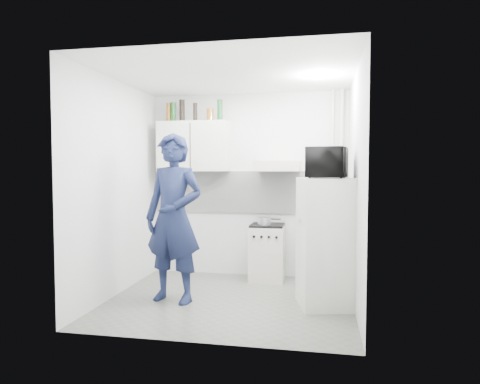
# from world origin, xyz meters

# --- Properties ---
(floor) EXTENTS (2.80, 2.80, 0.00)m
(floor) POSITION_xyz_m (0.00, 0.00, 0.00)
(floor) COLOR #575757
(floor) RESTS_ON ground
(ceiling) EXTENTS (2.80, 2.80, 0.00)m
(ceiling) POSITION_xyz_m (0.00, 0.00, 2.60)
(ceiling) COLOR white
(ceiling) RESTS_ON wall_back
(wall_back) EXTENTS (2.80, 0.00, 2.80)m
(wall_back) POSITION_xyz_m (0.00, 1.25, 1.30)
(wall_back) COLOR silver
(wall_back) RESTS_ON floor
(wall_left) EXTENTS (0.00, 2.60, 2.60)m
(wall_left) POSITION_xyz_m (-1.40, 0.00, 1.30)
(wall_left) COLOR silver
(wall_left) RESTS_ON floor
(wall_right) EXTENTS (0.00, 2.60, 2.60)m
(wall_right) POSITION_xyz_m (1.40, 0.00, 1.30)
(wall_right) COLOR silver
(wall_right) RESTS_ON floor
(person) EXTENTS (0.78, 0.59, 1.94)m
(person) POSITION_xyz_m (-0.63, -0.14, 0.97)
(person) COLOR #161D3D
(person) RESTS_ON floor
(stove) EXTENTS (0.47, 0.47, 0.75)m
(stove) POSITION_xyz_m (0.31, 1.00, 0.37)
(stove) COLOR beige
(stove) RESTS_ON floor
(fridge) EXTENTS (0.71, 0.71, 1.43)m
(fridge) POSITION_xyz_m (1.10, 0.01, 0.71)
(fridge) COLOR white
(fridge) RESTS_ON floor
(stove_top) EXTENTS (0.45, 0.45, 0.03)m
(stove_top) POSITION_xyz_m (0.31, 1.00, 0.76)
(stove_top) COLOR black
(stove_top) RESTS_ON stove
(saucepan) EXTENTS (0.18, 0.18, 0.10)m
(saucepan) POSITION_xyz_m (0.28, 0.94, 0.82)
(saucepan) COLOR silver
(saucepan) RESTS_ON stove_top
(microwave) EXTENTS (0.65, 0.48, 0.33)m
(microwave) POSITION_xyz_m (1.10, 0.01, 1.60)
(microwave) COLOR black
(microwave) RESTS_ON fridge
(bottle_a) EXTENTS (0.06, 0.06, 0.27)m
(bottle_a) POSITION_xyz_m (-1.12, 1.07, 2.34)
(bottle_a) COLOR brown
(bottle_a) RESTS_ON upper_cabinet
(bottle_b) EXTENTS (0.07, 0.07, 0.28)m
(bottle_b) POSITION_xyz_m (-1.06, 1.07, 2.34)
(bottle_b) COLOR #144C1E
(bottle_b) RESTS_ON upper_cabinet
(bottle_c) EXTENTS (0.08, 0.08, 0.31)m
(bottle_c) POSITION_xyz_m (-0.92, 1.07, 2.36)
(bottle_c) COLOR black
(bottle_c) RESTS_ON upper_cabinet
(bottle_d) EXTENTS (0.06, 0.06, 0.26)m
(bottle_d) POSITION_xyz_m (-0.73, 1.07, 2.33)
(bottle_d) COLOR black
(bottle_d) RESTS_ON upper_cabinet
(canister_b) EXTENTS (0.09, 0.09, 0.18)m
(canister_b) POSITION_xyz_m (-0.51, 1.07, 2.29)
(canister_b) COLOR brown
(canister_b) RESTS_ON upper_cabinet
(bottle_e) EXTENTS (0.07, 0.07, 0.30)m
(bottle_e) POSITION_xyz_m (-0.37, 1.07, 2.35)
(bottle_e) COLOR #144C1E
(bottle_e) RESTS_ON upper_cabinet
(upper_cabinet) EXTENTS (1.00, 0.35, 0.70)m
(upper_cabinet) POSITION_xyz_m (-0.75, 1.07, 1.85)
(upper_cabinet) COLOR white
(upper_cabinet) RESTS_ON wall_back
(range_hood) EXTENTS (0.60, 0.50, 0.14)m
(range_hood) POSITION_xyz_m (0.45, 1.00, 1.57)
(range_hood) COLOR beige
(range_hood) RESTS_ON wall_back
(backsplash) EXTENTS (2.74, 0.03, 0.60)m
(backsplash) POSITION_xyz_m (0.00, 1.24, 1.20)
(backsplash) COLOR white
(backsplash) RESTS_ON wall_back
(pipe_a) EXTENTS (0.05, 0.05, 2.60)m
(pipe_a) POSITION_xyz_m (1.30, 1.17, 1.30)
(pipe_a) COLOR beige
(pipe_a) RESTS_ON floor
(pipe_b) EXTENTS (0.04, 0.04, 2.60)m
(pipe_b) POSITION_xyz_m (1.18, 1.17, 1.30)
(pipe_b) COLOR beige
(pipe_b) RESTS_ON floor
(ceiling_spot_fixture) EXTENTS (0.10, 0.10, 0.02)m
(ceiling_spot_fixture) POSITION_xyz_m (1.00, 0.20, 2.57)
(ceiling_spot_fixture) COLOR white
(ceiling_spot_fixture) RESTS_ON ceiling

